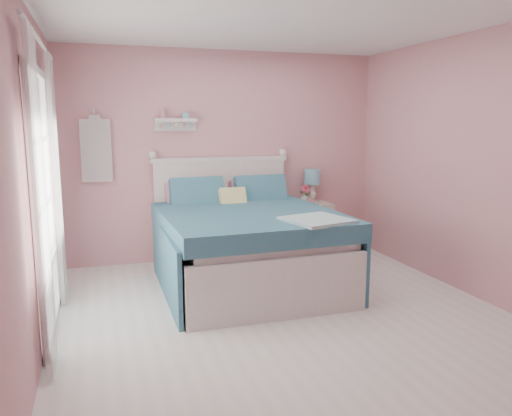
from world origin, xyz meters
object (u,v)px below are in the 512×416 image
bed (244,244)px  teacup (310,202)px  nightstand (311,228)px  table_lamp (312,179)px  vase (305,198)px

bed → teacup: size_ratio=20.80×
nightstand → teacup: (-0.08, -0.15, 0.38)m
bed → nightstand: bed is taller
teacup → bed: bearing=-146.7°
table_lamp → bed: bearing=-141.5°
table_lamp → vase: 0.27m
nightstand → vase: size_ratio=5.03×
table_lamp → teacup: table_lamp is taller
bed → vase: size_ratio=16.53×
vase → nightstand: bearing=-26.1°
table_lamp → vase: size_ratio=3.14×
bed → vase: bed is taller
vase → teacup: bearing=-92.6°
bed → table_lamp: bearing=36.7°
bed → nightstand: (1.16, 0.86, -0.08)m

